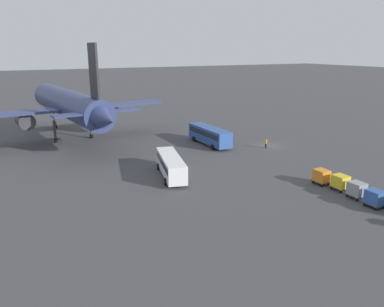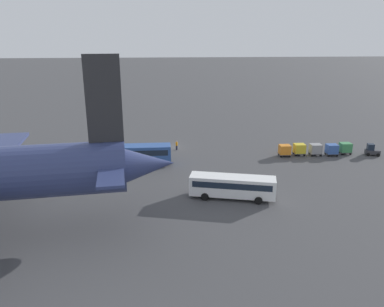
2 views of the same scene
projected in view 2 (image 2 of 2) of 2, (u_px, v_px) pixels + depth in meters
ground_plane at (170, 147)px, 71.76m from camera, size 600.00×600.00×0.00m
shuttle_bus_near at (135, 153)px, 61.39m from camera, size 11.85×3.28×3.34m
shuttle_bus_far at (232, 185)px, 48.87m from camera, size 11.41×5.29×3.01m
baggage_tug at (372, 150)px, 66.70m from camera, size 2.65×2.16×2.10m
worker_person at (177, 145)px, 69.86m from camera, size 0.38×0.38×1.74m
cargo_cart_green at (345, 148)px, 67.31m from camera, size 2.01×1.69×2.06m
cargo_cart_blue at (332, 149)px, 66.43m from camera, size 2.01×1.69×2.06m
cargo_cart_grey at (316, 149)px, 66.56m from camera, size 2.01×1.69×2.06m
cargo_cart_yellow at (299, 149)px, 66.68m from camera, size 2.01×1.69×2.06m
cargo_cart_orange at (285, 150)px, 66.03m from camera, size 2.01×1.69×2.06m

